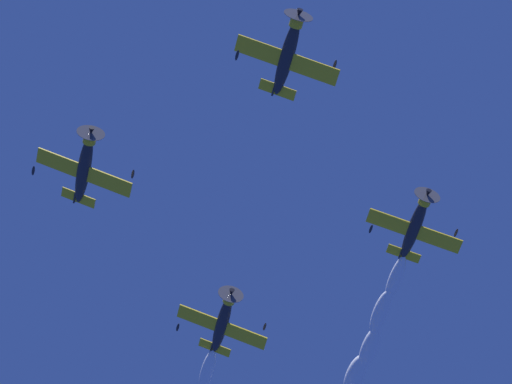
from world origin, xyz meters
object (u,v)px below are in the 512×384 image
Objects in this scene: airplane_left_wingman at (415,226)px; airplane_lead at (288,54)px; airplane_right_wingman at (84,167)px; airplane_slot_tail at (222,322)px.

airplane_lead is at bearing 18.15° from airplane_left_wingman.
airplane_right_wingman is 1.00× the size of airplane_slot_tail.
airplane_right_wingman is (28.02, -12.21, -2.13)m from airplane_left_wingman.
airplane_right_wingman is 21.02m from airplane_slot_tail.
airplane_slot_tail is (-12.49, -25.47, -0.62)m from airplane_lead.
airplane_left_wingman is at bearing -161.85° from airplane_lead.
airplane_left_wingman is at bearing 113.23° from airplane_slot_tail.
airplane_left_wingman is 20.48m from airplane_slot_tail.
airplane_right_wingman is (7.49, -18.94, -0.90)m from airplane_lead.
airplane_slot_tail is (8.04, -18.74, -1.86)m from airplane_left_wingman.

